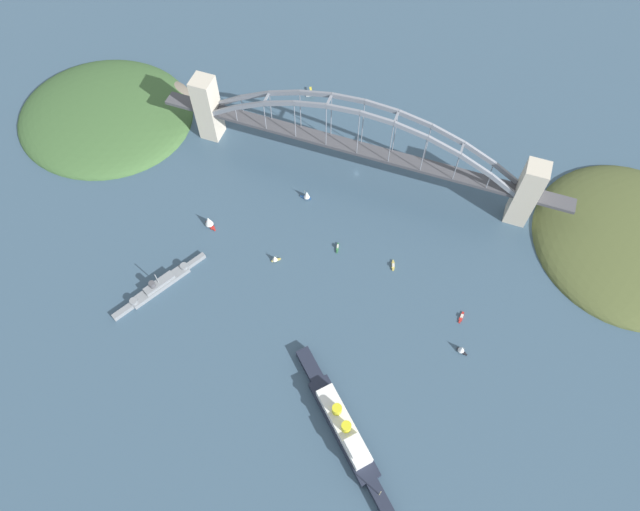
{
  "coord_description": "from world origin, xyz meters",
  "views": [
    {
      "loc": [
        -61.29,
        250.64,
        314.71
      ],
      "look_at": [
        0.0,
        78.66,
        8.0
      ],
      "focal_mm": 31.34,
      "sensor_mm": 36.0,
      "label": 1
    }
  ],
  "objects_px": {
    "naval_cruiser": "(159,285)",
    "small_boat_6": "(307,195)",
    "small_boat_5": "(209,221)",
    "harbor_arch_bridge": "(359,146)",
    "seaplane_taxiing_near_bridge": "(310,93)",
    "small_boat_3": "(338,248)",
    "small_boat_4": "(462,349)",
    "small_boat_0": "(275,258)",
    "ocean_liner": "(343,427)",
    "small_boat_1": "(461,317)",
    "small_boat_2": "(393,265)"
  },
  "relations": [
    {
      "from": "harbor_arch_bridge",
      "to": "small_boat_1",
      "type": "distance_m",
      "value": 131.83
    },
    {
      "from": "seaplane_taxiing_near_bridge",
      "to": "small_boat_1",
      "type": "relative_size",
      "value": 1.2
    },
    {
      "from": "seaplane_taxiing_near_bridge",
      "to": "small_boat_5",
      "type": "relative_size",
      "value": 0.99
    },
    {
      "from": "naval_cruiser",
      "to": "small_boat_5",
      "type": "bearing_deg",
      "value": -99.79
    },
    {
      "from": "seaplane_taxiing_near_bridge",
      "to": "small_boat_3",
      "type": "xyz_separation_m",
      "value": [
        -66.34,
        128.2,
        -0.97
      ]
    },
    {
      "from": "ocean_liner",
      "to": "small_boat_1",
      "type": "xyz_separation_m",
      "value": [
        -47.43,
        -88.72,
        -4.95
      ]
    },
    {
      "from": "ocean_liner",
      "to": "small_boat_6",
      "type": "height_order",
      "value": "ocean_liner"
    },
    {
      "from": "naval_cruiser",
      "to": "small_boat_3",
      "type": "height_order",
      "value": "naval_cruiser"
    },
    {
      "from": "naval_cruiser",
      "to": "small_boat_6",
      "type": "distance_m",
      "value": 116.0
    },
    {
      "from": "small_boat_4",
      "to": "naval_cruiser",
      "type": "bearing_deg",
      "value": 6.6
    },
    {
      "from": "small_boat_4",
      "to": "harbor_arch_bridge",
      "type": "bearing_deg",
      "value": -47.43
    },
    {
      "from": "harbor_arch_bridge",
      "to": "seaplane_taxiing_near_bridge",
      "type": "xyz_separation_m",
      "value": [
        58.85,
        -63.18,
        -26.16
      ]
    },
    {
      "from": "small_boat_1",
      "to": "naval_cruiser",
      "type": "bearing_deg",
      "value": 13.29
    },
    {
      "from": "small_boat_0",
      "to": "small_boat_5",
      "type": "xyz_separation_m",
      "value": [
        52.23,
        -11.0,
        1.63
      ]
    },
    {
      "from": "small_boat_1",
      "to": "small_boat_2",
      "type": "relative_size",
      "value": 1.09
    },
    {
      "from": "small_boat_0",
      "to": "small_boat_6",
      "type": "relative_size",
      "value": 0.75
    },
    {
      "from": "small_boat_0",
      "to": "small_boat_6",
      "type": "xyz_separation_m",
      "value": [
        -1.83,
        -54.4,
        0.92
      ]
    },
    {
      "from": "seaplane_taxiing_near_bridge",
      "to": "small_boat_6",
      "type": "height_order",
      "value": "small_boat_6"
    },
    {
      "from": "small_boat_2",
      "to": "small_boat_6",
      "type": "distance_m",
      "value": 78.87
    },
    {
      "from": "small_boat_0",
      "to": "seaplane_taxiing_near_bridge",
      "type": "bearing_deg",
      "value": -78.4
    },
    {
      "from": "naval_cruiser",
      "to": "small_boat_4",
      "type": "bearing_deg",
      "value": -173.4
    },
    {
      "from": "small_boat_1",
      "to": "small_boat_6",
      "type": "xyz_separation_m",
      "value": [
        121.38,
        -53.54,
        3.26
      ]
    },
    {
      "from": "small_boat_3",
      "to": "small_boat_6",
      "type": "xyz_separation_m",
      "value": [
        33.54,
        -31.74,
        2.94
      ]
    },
    {
      "from": "naval_cruiser",
      "to": "small_boat_0",
      "type": "xyz_separation_m",
      "value": [
        -61.51,
        -42.77,
        0.34
      ]
    },
    {
      "from": "small_boat_2",
      "to": "small_boat_6",
      "type": "height_order",
      "value": "small_boat_6"
    },
    {
      "from": "seaplane_taxiing_near_bridge",
      "to": "small_boat_3",
      "type": "bearing_deg",
      "value": 117.36
    },
    {
      "from": "seaplane_taxiing_near_bridge",
      "to": "small_boat_4",
      "type": "bearing_deg",
      "value": 132.71
    },
    {
      "from": "seaplane_taxiing_near_bridge",
      "to": "small_boat_6",
      "type": "distance_m",
      "value": 101.9
    },
    {
      "from": "ocean_liner",
      "to": "small_boat_5",
      "type": "bearing_deg",
      "value": -37.68
    },
    {
      "from": "seaplane_taxiing_near_bridge",
      "to": "small_boat_3",
      "type": "height_order",
      "value": "seaplane_taxiing_near_bridge"
    },
    {
      "from": "seaplane_taxiing_near_bridge",
      "to": "small_boat_0",
      "type": "bearing_deg",
      "value": 101.6
    },
    {
      "from": "naval_cruiser",
      "to": "small_boat_3",
      "type": "xyz_separation_m",
      "value": [
        -96.88,
        -65.43,
        -1.68
      ]
    },
    {
      "from": "ocean_liner",
      "to": "small_boat_0",
      "type": "relative_size",
      "value": 12.95
    },
    {
      "from": "harbor_arch_bridge",
      "to": "seaplane_taxiing_near_bridge",
      "type": "distance_m",
      "value": 90.22
    },
    {
      "from": "small_boat_5",
      "to": "small_boat_6",
      "type": "relative_size",
      "value": 1.2
    },
    {
      "from": "harbor_arch_bridge",
      "to": "small_boat_3",
      "type": "bearing_deg",
      "value": 96.58
    },
    {
      "from": "ocean_liner",
      "to": "small_boat_6",
      "type": "relative_size",
      "value": 9.69
    },
    {
      "from": "harbor_arch_bridge",
      "to": "small_boat_4",
      "type": "xyz_separation_m",
      "value": [
        -99.71,
        108.56,
        -24.83
      ]
    },
    {
      "from": "small_boat_0",
      "to": "harbor_arch_bridge",
      "type": "bearing_deg",
      "value": -107.64
    },
    {
      "from": "naval_cruiser",
      "to": "small_boat_5",
      "type": "distance_m",
      "value": 54.6
    },
    {
      "from": "small_boat_5",
      "to": "small_boat_4",
      "type": "bearing_deg",
      "value": 169.95
    },
    {
      "from": "small_boat_4",
      "to": "small_boat_3",
      "type": "bearing_deg",
      "value": -25.27
    },
    {
      "from": "ocean_liner",
      "to": "seaplane_taxiing_near_bridge",
      "type": "relative_size",
      "value": 8.14
    },
    {
      "from": "harbor_arch_bridge",
      "to": "small_boat_1",
      "type": "xyz_separation_m",
      "value": [
        -95.33,
        86.82,
        -27.46
      ]
    },
    {
      "from": "harbor_arch_bridge",
      "to": "small_boat_6",
      "type": "bearing_deg",
      "value": 51.95
    },
    {
      "from": "small_boat_0",
      "to": "small_boat_2",
      "type": "height_order",
      "value": "small_boat_0"
    },
    {
      "from": "small_boat_6",
      "to": "small_boat_4",
      "type": "bearing_deg",
      "value": 149.1
    },
    {
      "from": "harbor_arch_bridge",
      "to": "ocean_liner",
      "type": "bearing_deg",
      "value": 105.26
    },
    {
      "from": "ocean_liner",
      "to": "naval_cruiser",
      "type": "distance_m",
      "value": 144.53
    },
    {
      "from": "small_boat_2",
      "to": "small_boat_5",
      "type": "bearing_deg",
      "value": 4.96
    }
  ]
}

